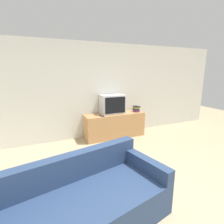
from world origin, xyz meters
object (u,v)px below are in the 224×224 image
tv_stand (114,125)px  television (112,104)px  remote_on_stand (102,116)px  book_stack (136,109)px  couch (78,208)px

tv_stand → television: size_ratio=2.54×
tv_stand → remote_on_stand: (-0.44, -0.15, 0.35)m
tv_stand → remote_on_stand: remote_on_stand is taller
tv_stand → book_stack: size_ratio=7.48×
couch → remote_on_stand: 2.74m
couch → tv_stand: bearing=45.8°
tv_stand → television: 0.61m
television → couch: 3.16m
couch → remote_on_stand: bearing=51.9°
couch → remote_on_stand: couch is taller
television → tv_stand: bearing=-61.6°
television → couch: (-1.61, -2.64, -0.67)m
book_stack → remote_on_stand: 1.14m
tv_stand → television: television is taller
tv_stand → book_stack: 0.81m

